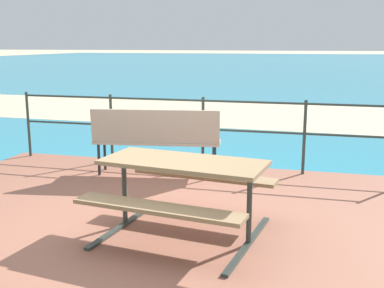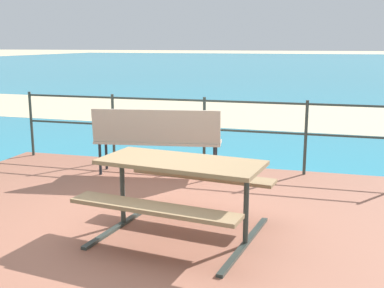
{
  "view_description": "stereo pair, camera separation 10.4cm",
  "coord_description": "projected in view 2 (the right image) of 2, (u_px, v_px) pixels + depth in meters",
  "views": [
    {
      "loc": [
        1.62,
        -4.4,
        1.9
      ],
      "look_at": [
        0.13,
        1.29,
        0.66
      ],
      "focal_mm": 44.76,
      "sensor_mm": 36.0,
      "label": 1
    },
    {
      "loc": [
        1.72,
        -4.37,
        1.9
      ],
      "look_at": [
        0.13,
        1.29,
        0.66
      ],
      "focal_mm": 44.76,
      "sensor_mm": 36.0,
      "label": 2
    }
  ],
  "objects": [
    {
      "name": "railing_fence",
      "position": [
        204.0,
        123.0,
        7.09
      ],
      "size": [
        5.94,
        0.04,
        1.06
      ],
      "color": "#2D3833",
      "rests_on": "patio_paving"
    },
    {
      "name": "sea_water",
      "position": [
        308.0,
        65.0,
        42.64
      ],
      "size": [
        90.0,
        90.0,
        0.01
      ],
      "primitive_type": "cube",
      "color": "teal",
      "rests_on": "ground"
    },
    {
      "name": "beach_strip",
      "position": [
        259.0,
        114.0,
        12.95
      ],
      "size": [
        54.11,
        6.18,
        0.01
      ],
      "primitive_type": "cube",
      "rotation": [
        0.0,
        0.0,
        -0.03
      ],
      "color": "beige",
      "rests_on": "ground"
    },
    {
      "name": "patio_paving",
      "position": [
        147.0,
        227.0,
        4.96
      ],
      "size": [
        6.4,
        5.2,
        0.06
      ],
      "primitive_type": "cube",
      "color": "#935B47",
      "rests_on": "ground"
    },
    {
      "name": "park_bench",
      "position": [
        157.0,
        135.0,
        6.68
      ],
      "size": [
        1.83,
        0.69,
        0.95
      ],
      "rotation": [
        0.0,
        0.0,
        3.3
      ],
      "color": "tan",
      "rests_on": "patio_paving"
    },
    {
      "name": "ground_plane",
      "position": [
        147.0,
        230.0,
        4.97
      ],
      "size": [
        240.0,
        240.0,
        0.0
      ],
      "primitive_type": "plane",
      "color": "beige"
    },
    {
      "name": "picnic_table",
      "position": [
        181.0,
        179.0,
        4.58
      ],
      "size": [
        1.73,
        1.58,
        0.75
      ],
      "rotation": [
        0.0,
        0.0,
        -0.14
      ],
      "color": "#8C704C",
      "rests_on": "patio_paving"
    }
  ]
}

